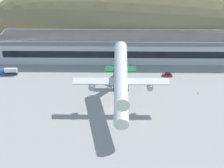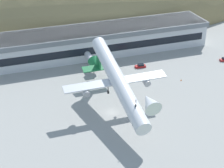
{
  "view_description": "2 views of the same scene",
  "coord_description": "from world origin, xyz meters",
  "px_view_note": "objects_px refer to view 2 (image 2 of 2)",
  "views": [
    {
      "loc": [
        0.58,
        -119.31,
        70.15
      ],
      "look_at": [
        -1.06,
        -1.08,
        10.81
      ],
      "focal_mm": 60.0,
      "sensor_mm": 36.0,
      "label": 1
    },
    {
      "loc": [
        -34.45,
        -99.35,
        67.78
      ],
      "look_at": [
        -0.28,
        -1.49,
        11.62
      ],
      "focal_mm": 60.0,
      "sensor_mm": 36.0,
      "label": 2
    }
  ],
  "objects_px": {
    "service_car_1": "(224,59)",
    "terminal_building": "(81,41)",
    "jetway_0": "(92,60)",
    "traffic_cone_0": "(181,80)",
    "service_car_0": "(140,66)",
    "cargo_airplane": "(117,80)"
  },
  "relations": [
    {
      "from": "service_car_1",
      "to": "cargo_airplane",
      "type": "bearing_deg",
      "value": -158.7
    },
    {
      "from": "jetway_0",
      "to": "traffic_cone_0",
      "type": "bearing_deg",
      "value": -35.43
    },
    {
      "from": "jetway_0",
      "to": "service_car_1",
      "type": "xyz_separation_m",
      "value": [
        56.01,
        -11.02,
        -3.37
      ]
    },
    {
      "from": "terminal_building",
      "to": "cargo_airplane",
      "type": "height_order",
      "value": "cargo_airplane"
    },
    {
      "from": "service_car_1",
      "to": "terminal_building",
      "type": "bearing_deg",
      "value": 155.0
    },
    {
      "from": "jetway_0",
      "to": "service_car_0",
      "type": "distance_m",
      "value": 20.45
    },
    {
      "from": "terminal_building",
      "to": "service_car_0",
      "type": "relative_size",
      "value": 25.19
    },
    {
      "from": "service_car_0",
      "to": "terminal_building",
      "type": "bearing_deg",
      "value": 134.17
    },
    {
      "from": "service_car_1",
      "to": "service_car_0",
      "type": "bearing_deg",
      "value": 170.79
    },
    {
      "from": "terminal_building",
      "to": "jetway_0",
      "type": "bearing_deg",
      "value": -89.26
    },
    {
      "from": "service_car_1",
      "to": "traffic_cone_0",
      "type": "relative_size",
      "value": 6.46
    },
    {
      "from": "terminal_building",
      "to": "traffic_cone_0",
      "type": "bearing_deg",
      "value": -50.51
    },
    {
      "from": "terminal_building",
      "to": "traffic_cone_0",
      "type": "relative_size",
      "value": 200.58
    },
    {
      "from": "service_car_0",
      "to": "traffic_cone_0",
      "type": "bearing_deg",
      "value": -57.47
    },
    {
      "from": "terminal_building",
      "to": "service_car_0",
      "type": "xyz_separation_m",
      "value": [
        19.71,
        -20.29,
        -5.89
      ]
    },
    {
      "from": "service_car_0",
      "to": "traffic_cone_0",
      "type": "relative_size",
      "value": 7.96
    },
    {
      "from": "terminal_building",
      "to": "service_car_1",
      "type": "xyz_separation_m",
      "value": [
        56.21,
        -26.21,
        -5.87
      ]
    },
    {
      "from": "terminal_building",
      "to": "jetway_0",
      "type": "xyz_separation_m",
      "value": [
        0.2,
        -15.19,
        -2.51
      ]
    },
    {
      "from": "service_car_0",
      "to": "cargo_airplane",
      "type": "bearing_deg",
      "value": -126.22
    },
    {
      "from": "terminal_building",
      "to": "service_car_0",
      "type": "height_order",
      "value": "terminal_building"
    },
    {
      "from": "cargo_airplane",
      "to": "traffic_cone_0",
      "type": "relative_size",
      "value": 94.11
    },
    {
      "from": "cargo_airplane",
      "to": "service_car_0",
      "type": "distance_m",
      "value": 36.64
    }
  ]
}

